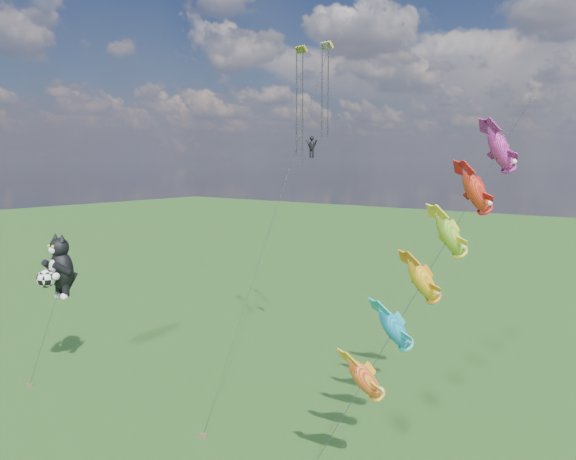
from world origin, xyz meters
The scene contains 4 objects.
ground centered at (0.00, 0.00, 0.00)m, with size 300.00×300.00×0.00m, color #133B0E.
cat_kite_rig centered at (-6.15, 2.57, 8.01)m, with size 2.18×4.02×10.43m.
fish_windsock_rig centered at (20.22, 7.49, 10.77)m, with size 5.90×14.92×19.17m.
parafoil_rig centered at (6.00, 16.64, 18.22)m, with size 3.88×17.24×24.84m.
Camera 1 is at (31.13, -18.70, 15.62)m, focal length 35.00 mm.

